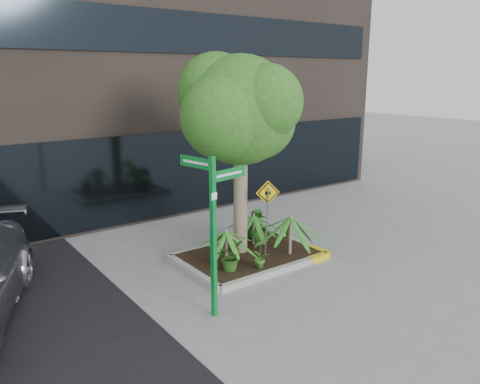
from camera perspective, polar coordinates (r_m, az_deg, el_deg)
ground at (r=11.23m, az=1.21°, el=-8.87°), size 80.00×80.00×0.00m
planter at (r=11.52m, az=1.30°, el=-7.71°), size 3.35×2.36×0.15m
tree at (r=10.92m, az=-0.00°, el=9.92°), size 3.27×2.90×4.91m
palm_front at (r=11.24m, az=6.21°, el=-3.05°), size 1.12×1.12×1.25m
palm_left at (r=10.67m, az=-1.70°, el=-4.84°), size 0.93×0.93×1.03m
palm_back at (r=11.91m, az=1.70°, el=-2.88°), size 0.91×0.91×1.01m
shrub_a at (r=10.46m, az=-1.27°, el=-7.86°), size 0.81×0.81×0.64m
shrub_b at (r=12.12m, az=2.28°, el=-4.18°), size 0.63×0.63×0.87m
shrub_c at (r=10.56m, az=2.49°, el=-7.39°), size 0.39×0.39×0.73m
shrub_d at (r=12.48m, az=1.72°, el=-3.70°), size 0.65×0.65×0.84m
street_sign_post at (r=8.42m, az=-3.29°, el=-3.28°), size 0.99×0.88×3.02m
cattle_sign at (r=10.96m, az=3.36°, el=-1.67°), size 0.53×0.26×1.86m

